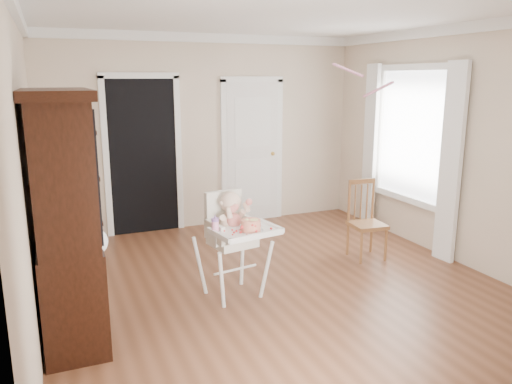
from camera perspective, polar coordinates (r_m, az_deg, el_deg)
name	(u,v)px	position (r m, az deg, el deg)	size (l,w,h in m)	color
floor	(280,288)	(5.22, 2.75, -10.93)	(5.00, 5.00, 0.00)	brown
ceiling	(283,11)	(4.81, 3.12, 19.93)	(5.00, 5.00, 0.00)	white
wall_back	(206,133)	(7.16, -5.75, 6.76)	(4.50, 4.50, 0.00)	beige
wall_left	(27,175)	(4.38, -24.71, 1.73)	(5.00, 5.00, 0.00)	beige
wall_right	(460,146)	(6.14, 22.33, 4.84)	(5.00, 5.00, 0.00)	beige
crown_molding	(283,18)	(4.81, 3.11, 19.22)	(4.50, 5.00, 0.12)	white
doorway	(143,153)	(6.97, -12.78, 4.34)	(1.06, 0.05, 2.22)	black
closet_door	(252,153)	(7.41, -0.43, 4.50)	(0.96, 0.09, 2.13)	white
window_right	(409,144)	(6.69, 17.04, 5.29)	(0.13, 1.84, 2.30)	white
high_chair	(233,232)	(4.83, -2.69, -4.64)	(0.71, 0.84, 1.06)	white
baby	(231,216)	(4.81, -2.85, -2.80)	(0.33, 0.25, 0.47)	beige
cake	(251,225)	(4.59, -0.58, -3.82)	(0.23, 0.23, 0.11)	silver
sippy_cup	(215,225)	(4.56, -4.69, -3.73)	(0.07, 0.07, 0.17)	pink
china_cabinet	(67,218)	(4.28, -20.83, -2.79)	(0.54, 1.20, 2.03)	black
dining_chair	(366,222)	(6.09, 12.48, -3.39)	(0.41, 0.41, 0.93)	brown
streamer	(348,70)	(5.45, 10.42, 13.57)	(0.03, 0.50, 0.02)	pink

